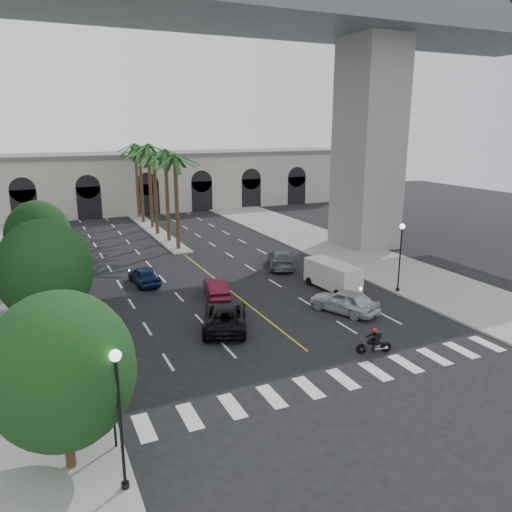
{
  "coord_description": "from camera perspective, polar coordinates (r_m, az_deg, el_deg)",
  "views": [
    {
      "loc": [
        -13.41,
        -20.25,
        12.31
      ],
      "look_at": [
        -1.37,
        6.0,
        4.76
      ],
      "focal_mm": 35.0,
      "sensor_mm": 36.0,
      "label": 1
    }
  ],
  "objects": [
    {
      "name": "pedestrian_b",
      "position": [
        29.31,
        -19.62,
        -8.91
      ],
      "size": [
        1.02,
        0.91,
        1.73
      ],
      "primitive_type": "imported",
      "rotation": [
        0.0,
        0.0,
        -0.36
      ],
      "color": "black",
      "rests_on": "sidewalk_left"
    },
    {
      "name": "street_tree_near",
      "position": [
        19.14,
        -21.37,
        -12.08
      ],
      "size": [
        5.2,
        5.2,
        6.89
      ],
      "color": "#382616",
      "rests_on": "ground"
    },
    {
      "name": "ground",
      "position": [
        27.23,
        8.1,
        -12.38
      ],
      "size": [
        140.0,
        140.0,
        0.0
      ],
      "primitive_type": "plane",
      "color": "black",
      "rests_on": "ground"
    },
    {
      "name": "car_c",
      "position": [
        31.45,
        -3.57,
        -6.89
      ],
      "size": [
        4.5,
        6.15,
        1.55
      ],
      "primitive_type": "imported",
      "rotation": [
        0.0,
        0.0,
        2.75
      ],
      "color": "black",
      "rests_on": "ground"
    },
    {
      "name": "median",
      "position": [
        61.01,
        -11.44,
        2.82
      ],
      "size": [
        2.0,
        24.0,
        0.2
      ],
      "primitive_type": "cube",
      "color": "gray",
      "rests_on": "ground"
    },
    {
      "name": "sidewalk_right",
      "position": [
        46.89,
        13.73,
        -0.9
      ],
      "size": [
        8.0,
        100.0,
        0.15
      ],
      "primitive_type": "cube",
      "color": "gray",
      "rests_on": "ground"
    },
    {
      "name": "lamp_post_left_far",
      "position": [
        37.43,
        -20.79,
        -0.37
      ],
      "size": [
        0.4,
        0.4,
        5.35
      ],
      "color": "black",
      "rests_on": "ground"
    },
    {
      "name": "palm_d",
      "position": [
        61.81,
        -12.2,
        11.87
      ],
      "size": [
        3.2,
        3.2,
        10.9
      ],
      "color": "#47331E",
      "rests_on": "ground"
    },
    {
      "name": "car_e",
      "position": [
        40.88,
        -12.66,
        -2.16
      ],
      "size": [
        2.05,
        4.42,
        1.46
      ],
      "primitive_type": "imported",
      "rotation": [
        0.0,
        0.0,
        3.22
      ],
      "color": "#0E2044",
      "rests_on": "ground"
    },
    {
      "name": "sidewalk_left",
      "position": [
        37.35,
        -25.76,
        -5.99
      ],
      "size": [
        8.0,
        100.0,
        0.15
      ],
      "primitive_type": "cube",
      "color": "gray",
      "rests_on": "ground"
    },
    {
      "name": "car_a",
      "position": [
        34.41,
        10.08,
        -5.1
      ],
      "size": [
        3.72,
        5.14,
        1.62
      ],
      "primitive_type": "imported",
      "rotation": [
        0.0,
        0.0,
        3.57
      ],
      "color": "silver",
      "rests_on": "ground"
    },
    {
      "name": "car_d",
      "position": [
        44.71,
        2.86,
        -0.3
      ],
      "size": [
        4.16,
        5.86,
        1.57
      ],
      "primitive_type": "imported",
      "rotation": [
        0.0,
        0.0,
        2.74
      ],
      "color": "slate",
      "rests_on": "ground"
    },
    {
      "name": "cargo_van",
      "position": [
        38.84,
        8.77,
        -2.16
      ],
      "size": [
        2.39,
        5.16,
        2.13
      ],
      "rotation": [
        0.0,
        0.0,
        0.09
      ],
      "color": "silver",
      "rests_on": "ground"
    },
    {
      "name": "traffic_signal_near",
      "position": [
        20.38,
        -16.15,
        -14.71
      ],
      "size": [
        0.25,
        0.18,
        3.65
      ],
      "color": "black",
      "rests_on": "ground"
    },
    {
      "name": "palm_f",
      "position": [
        69.65,
        -13.64,
        11.91
      ],
      "size": [
        3.2,
        3.2,
        10.7
      ],
      "color": "#47331E",
      "rests_on": "ground"
    },
    {
      "name": "lamp_post_left_near",
      "position": [
        17.87,
        -15.34,
        -16.5
      ],
      "size": [
        0.4,
        0.4,
        5.35
      ],
      "color": "black",
      "rests_on": "ground"
    },
    {
      "name": "palm_b",
      "position": [
        54.05,
        -10.32,
        11.31
      ],
      "size": [
        3.2,
        3.2,
        10.6
      ],
      "color": "#47331E",
      "rests_on": "ground"
    },
    {
      "name": "palm_c",
      "position": [
        57.88,
        -11.61,
        11.0
      ],
      "size": [
        3.2,
        3.2,
        10.1
      ],
      "color": "#47331E",
      "rests_on": "ground"
    },
    {
      "name": "lamp_post_right",
      "position": [
        38.68,
        16.18,
        0.48
      ],
      "size": [
        0.4,
        0.4,
        5.35
      ],
      "color": "black",
      "rests_on": "ground"
    },
    {
      "name": "traffic_signal_far",
      "position": [
        23.95,
        -17.66,
        -10.24
      ],
      "size": [
        0.25,
        0.18,
        3.65
      ],
      "color": "black",
      "rests_on": "ground"
    },
    {
      "name": "bridge",
      "position": [
        45.9,
        -3.12,
        22.4
      ],
      "size": [
        75.0,
        13.0,
        26.0
      ],
      "color": "gray",
      "rests_on": "ground"
    },
    {
      "name": "car_b",
      "position": [
        37.01,
        -4.59,
        -3.66
      ],
      "size": [
        2.35,
        4.51,
        1.42
      ],
      "primitive_type": "imported",
      "rotation": [
        0.0,
        0.0,
        2.94
      ],
      "color": "#571121",
      "rests_on": "ground"
    },
    {
      "name": "palm_a",
      "position": [
        50.18,
        -9.25,
        10.8
      ],
      "size": [
        3.2,
        3.2,
        10.3
      ],
      "color": "#47331E",
      "rests_on": "ground"
    },
    {
      "name": "palm_e",
      "position": [
        65.69,
        -13.19,
        11.56
      ],
      "size": [
        3.2,
        3.2,
        10.4
      ],
      "color": "#47331E",
      "rests_on": "ground"
    },
    {
      "name": "motorcycle_rider",
      "position": [
        28.92,
        13.46,
        -9.51
      ],
      "size": [
        2.01,
        0.71,
        1.48
      ],
      "rotation": [
        0.0,
        0.0,
        -0.26
      ],
      "color": "black",
      "rests_on": "ground"
    },
    {
      "name": "street_tree_mid",
      "position": [
        31.32,
        -23.01,
        -1.53
      ],
      "size": [
        5.44,
        5.44,
        7.21
      ],
      "color": "#382616",
      "rests_on": "ground"
    },
    {
      "name": "pier_building",
      "position": [
        76.86,
        -14.6,
        8.18
      ],
      "size": [
        71.0,
        10.5,
        8.5
      ],
      "color": "silver",
      "rests_on": "ground"
    },
    {
      "name": "street_tree_far",
      "position": [
        43.08,
        -23.61,
        2.16
      ],
      "size": [
        5.04,
        5.04,
        6.68
      ],
      "color": "#382616",
      "rests_on": "ground"
    }
  ]
}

